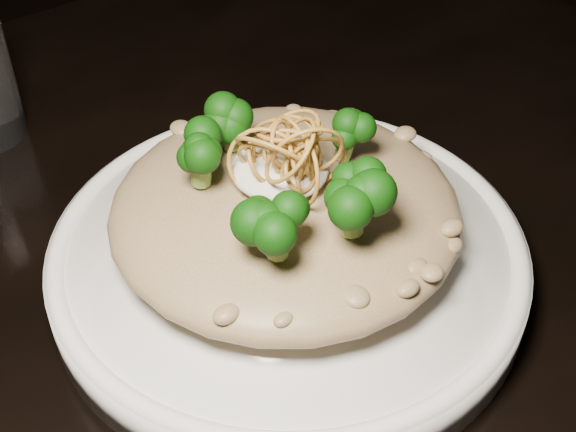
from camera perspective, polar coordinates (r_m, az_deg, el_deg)
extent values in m
cube|color=black|center=(0.56, -9.65, -5.68)|extent=(1.10, 0.80, 0.04)
cylinder|color=black|center=(1.22, 3.94, 1.36)|extent=(0.05, 0.05, 0.71)
cylinder|color=white|center=(0.53, 0.00, -3.17)|extent=(0.31, 0.31, 0.03)
ellipsoid|color=brown|center=(0.51, -0.20, 0.47)|extent=(0.22, 0.22, 0.05)
ellipsoid|color=white|center=(0.48, -0.61, 3.33)|extent=(0.06, 0.06, 0.02)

